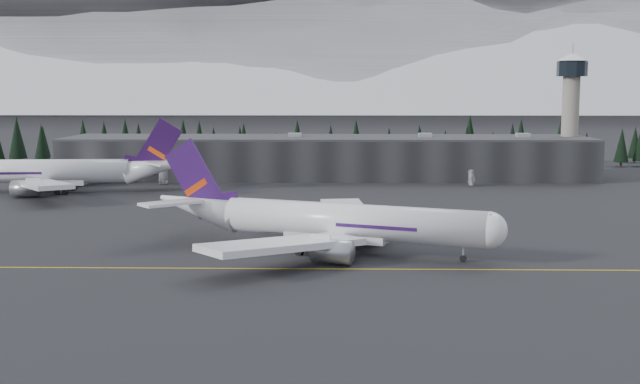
{
  "coord_description": "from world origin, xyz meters",
  "views": [
    {
      "loc": [
        3.03,
        -121.66,
        27.36
      ],
      "look_at": [
        0.0,
        20.0,
        9.0
      ],
      "focal_mm": 45.0,
      "sensor_mm": 36.0,
      "label": 1
    }
  ],
  "objects_px": {
    "terminal": "(327,157)",
    "gse_vehicle_b": "(472,183)",
    "jet_main": "(322,220)",
    "jet_parked": "(60,172)",
    "control_tower": "(571,101)",
    "gse_vehicle_a": "(164,182)"
  },
  "relations": [
    {
      "from": "control_tower",
      "to": "jet_parked",
      "type": "distance_m",
      "value": 151.86
    },
    {
      "from": "terminal",
      "to": "gse_vehicle_a",
      "type": "distance_m",
      "value": 50.87
    },
    {
      "from": "gse_vehicle_b",
      "to": "jet_main",
      "type": "bearing_deg",
      "value": -47.57
    },
    {
      "from": "terminal",
      "to": "gse_vehicle_b",
      "type": "relative_size",
      "value": 33.81
    },
    {
      "from": "terminal",
      "to": "jet_main",
      "type": "height_order",
      "value": "jet_main"
    },
    {
      "from": "terminal",
      "to": "gse_vehicle_a",
      "type": "relative_size",
      "value": 28.43
    },
    {
      "from": "jet_parked",
      "to": "gse_vehicle_a",
      "type": "distance_m",
      "value": 30.36
    },
    {
      "from": "jet_parked",
      "to": "terminal",
      "type": "bearing_deg",
      "value": -155.41
    },
    {
      "from": "terminal",
      "to": "jet_main",
      "type": "distance_m",
      "value": 113.12
    },
    {
      "from": "terminal",
      "to": "jet_main",
      "type": "bearing_deg",
      "value": -89.76
    },
    {
      "from": "terminal",
      "to": "gse_vehicle_b",
      "type": "bearing_deg",
      "value": -27.83
    },
    {
      "from": "jet_main",
      "to": "jet_parked",
      "type": "distance_m",
      "value": 103.04
    },
    {
      "from": "control_tower",
      "to": "gse_vehicle_a",
      "type": "distance_m",
      "value": 125.83
    },
    {
      "from": "control_tower",
      "to": "jet_main",
      "type": "height_order",
      "value": "control_tower"
    },
    {
      "from": "terminal",
      "to": "control_tower",
      "type": "xyz_separation_m",
      "value": [
        75.0,
        3.0,
        17.11
      ]
    },
    {
      "from": "jet_main",
      "to": "jet_parked",
      "type": "height_order",
      "value": "jet_parked"
    },
    {
      "from": "control_tower",
      "to": "jet_main",
      "type": "bearing_deg",
      "value": -122.69
    },
    {
      "from": "control_tower",
      "to": "jet_main",
      "type": "xyz_separation_m",
      "value": [
        -74.52,
        -116.11,
        -18.18
      ]
    },
    {
      "from": "jet_main",
      "to": "gse_vehicle_b",
      "type": "distance_m",
      "value": 100.14
    },
    {
      "from": "jet_parked",
      "to": "gse_vehicle_a",
      "type": "xyz_separation_m",
      "value": [
        23.35,
        18.81,
        -4.77
      ]
    },
    {
      "from": "terminal",
      "to": "gse_vehicle_a",
      "type": "bearing_deg",
      "value": -157.63
    },
    {
      "from": "gse_vehicle_a",
      "to": "jet_parked",
      "type": "bearing_deg",
      "value": -139.51
    }
  ]
}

